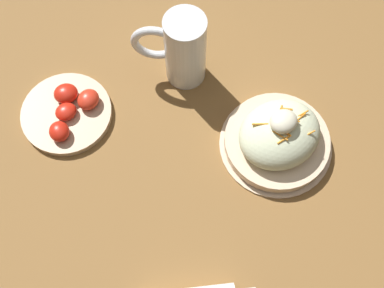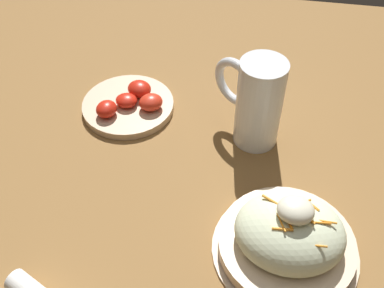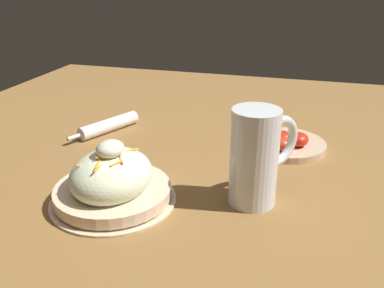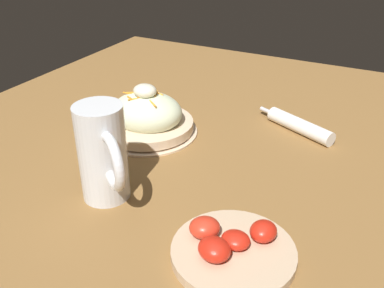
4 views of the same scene
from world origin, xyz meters
name	(u,v)px [view 1 (image 1 of 4)]	position (x,y,z in m)	size (l,w,h in m)	color
ground_plane	(156,182)	(0.00, 0.00, 0.00)	(1.43, 1.43, 0.00)	olive
salad_plate	(278,137)	(-0.24, 0.06, 0.04)	(0.22, 0.22, 0.11)	beige
beer_mug	(183,51)	(-0.17, -0.18, 0.08)	(0.13, 0.11, 0.17)	white
tomato_plate	(68,112)	(0.08, -0.22, 0.01)	(0.18, 0.18, 0.04)	#D1B28E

